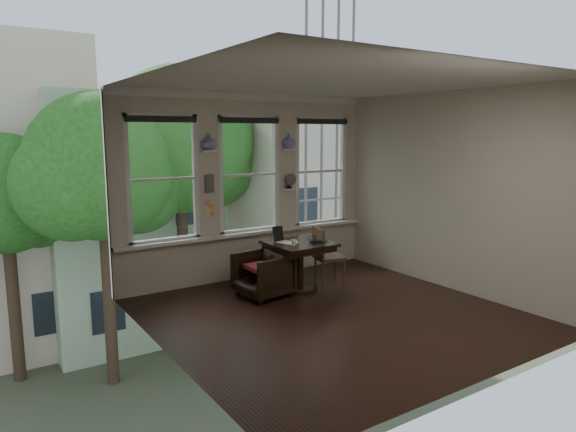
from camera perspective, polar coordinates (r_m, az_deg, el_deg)
ground at (r=6.92m, az=4.91°, el=-10.87°), size 4.50×4.50×0.00m
ceiling at (r=6.53m, az=5.28°, el=14.68°), size 4.50×4.50×0.00m
wall_back at (r=8.43m, az=-4.45°, el=3.24°), size 4.50×0.00×4.50m
wall_front at (r=5.02m, az=21.23°, el=-1.43°), size 4.50×0.00×4.50m
wall_left at (r=5.47m, az=-13.73°, el=-0.23°), size 0.00×4.50×4.50m
wall_right at (r=8.14m, az=17.62°, el=2.62°), size 0.00×4.50×4.50m
window_left at (r=7.82m, az=-13.84°, el=4.01°), size 1.10×0.12×1.90m
window_center at (r=8.41m, az=-4.47°, el=4.59°), size 1.10×0.12×1.90m
window_right at (r=9.20m, az=3.49°, el=4.99°), size 1.10×0.12×1.90m
shelf_left at (r=7.97m, az=-8.76°, el=7.14°), size 0.26×0.16×0.03m
shelf_right at (r=8.68m, az=0.05°, el=7.41°), size 0.26×0.16×0.03m
intercom at (r=8.03m, az=-8.76°, el=3.58°), size 0.14×0.06×0.28m
sticky_notes at (r=8.08m, az=-8.72°, el=1.11°), size 0.16×0.01×0.24m
desk_fan at (r=8.70m, az=0.12°, el=3.65°), size 0.20×0.20×0.24m
vase_left at (r=7.97m, az=-8.78°, el=8.14°), size 0.24×0.24×0.25m
vase_right at (r=8.67m, az=0.05°, el=8.32°), size 0.24×0.24×0.25m
table at (r=7.82m, az=1.21°, el=-5.60°), size 0.90×0.90×0.75m
armchair_left at (r=7.53m, az=-2.79°, el=-6.56°), size 0.80×0.78×0.66m
cushion_red at (r=7.50m, az=-2.80°, el=-5.66°), size 0.45×0.45×0.06m
side_chair_right at (r=8.07m, az=4.64°, el=-4.54°), size 0.52×0.52×0.92m
laptop at (r=7.74m, az=3.69°, el=-2.82°), size 0.32×0.22×0.02m
mug at (r=7.47m, az=0.68°, el=-3.00°), size 0.10×0.10×0.09m
drinking_glass at (r=7.75m, az=2.69°, el=-2.53°), size 0.13×0.13×0.10m
tablet at (r=7.79m, az=-1.12°, el=-1.99°), size 0.17×0.10×0.22m
papers at (r=7.70m, az=-0.09°, el=-2.95°), size 0.32×0.36×0.00m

